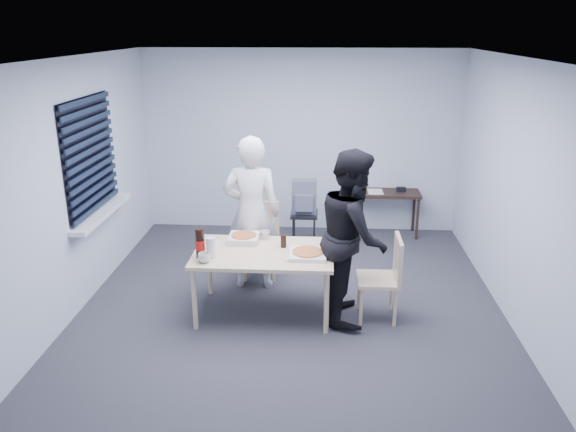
# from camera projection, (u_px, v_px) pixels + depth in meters

# --- Properties ---
(room) EXTENTS (5.00, 5.00, 5.00)m
(room) POSITION_uv_depth(u_px,v_px,m) (94.00, 165.00, 6.15)
(room) COLOR #2F3035
(room) RESTS_ON ground
(dining_table) EXTENTS (1.42, 0.90, 0.69)m
(dining_table) POSITION_uv_depth(u_px,v_px,m) (264.00, 257.00, 5.77)
(dining_table) COLOR beige
(dining_table) RESTS_ON ground
(chair_far) EXTENTS (0.42, 0.42, 0.89)m
(chair_far) POSITION_uv_depth(u_px,v_px,m) (261.00, 234.00, 6.75)
(chair_far) COLOR beige
(chair_far) RESTS_ON ground
(chair_right) EXTENTS (0.42, 0.42, 0.89)m
(chair_right) POSITION_uv_depth(u_px,v_px,m) (387.00, 273.00, 5.69)
(chair_right) COLOR beige
(chair_right) RESTS_ON ground
(person_white) EXTENTS (0.65, 0.42, 1.77)m
(person_white) POSITION_uv_depth(u_px,v_px,m) (252.00, 213.00, 6.31)
(person_white) COLOR silver
(person_white) RESTS_ON ground
(person_black) EXTENTS (0.47, 0.86, 1.77)m
(person_black) POSITION_uv_depth(u_px,v_px,m) (353.00, 236.00, 5.63)
(person_black) COLOR black
(person_black) RESTS_ON ground
(side_table) EXTENTS (0.96, 0.43, 0.64)m
(side_table) POSITION_uv_depth(u_px,v_px,m) (386.00, 197.00, 8.00)
(side_table) COLOR #322218
(side_table) RESTS_ON ground
(stool) EXTENTS (0.36, 0.36, 0.50)m
(stool) POSITION_uv_depth(u_px,v_px,m) (304.00, 221.00, 7.57)
(stool) COLOR black
(stool) RESTS_ON ground
(backpack) EXTENTS (0.33, 0.24, 0.46)m
(backpack) POSITION_uv_depth(u_px,v_px,m) (304.00, 197.00, 7.45)
(backpack) COLOR slate
(backpack) RESTS_ON stool
(pizza_box_a) EXTENTS (0.32, 0.32, 0.08)m
(pizza_box_a) POSITION_uv_depth(u_px,v_px,m) (244.00, 238.00, 6.00)
(pizza_box_a) COLOR silver
(pizza_box_a) RESTS_ON dining_table
(pizza_box_b) EXTENTS (0.37, 0.37, 0.05)m
(pizza_box_b) POSITION_uv_depth(u_px,v_px,m) (308.00, 254.00, 5.63)
(pizza_box_b) COLOR silver
(pizza_box_b) RESTS_ON dining_table
(mug_a) EXTENTS (0.17, 0.17, 0.10)m
(mug_a) POSITION_uv_depth(u_px,v_px,m) (204.00, 258.00, 5.47)
(mug_a) COLOR silver
(mug_a) RESTS_ON dining_table
(mug_b) EXTENTS (0.10, 0.10, 0.09)m
(mug_b) POSITION_uv_depth(u_px,v_px,m) (265.00, 235.00, 6.06)
(mug_b) COLOR silver
(mug_b) RESTS_ON dining_table
(cola_glass) EXTENTS (0.08, 0.08, 0.14)m
(cola_glass) POSITION_uv_depth(u_px,v_px,m) (283.00, 241.00, 5.84)
(cola_glass) COLOR black
(cola_glass) RESTS_ON dining_table
(soda_bottle) EXTENTS (0.10, 0.10, 0.30)m
(soda_bottle) POSITION_uv_depth(u_px,v_px,m) (200.00, 244.00, 5.56)
(soda_bottle) COLOR black
(soda_bottle) RESTS_ON dining_table
(plastic_cups) EXTENTS (0.10, 0.10, 0.21)m
(plastic_cups) POSITION_uv_depth(u_px,v_px,m) (211.00, 248.00, 5.56)
(plastic_cups) COLOR silver
(plastic_cups) RESTS_ON dining_table
(rubber_band) EXTENTS (0.05, 0.05, 0.00)m
(rubber_band) POSITION_uv_depth(u_px,v_px,m) (286.00, 262.00, 5.50)
(rubber_band) COLOR red
(rubber_band) RESTS_ON dining_table
(papers) EXTENTS (0.29, 0.34, 0.00)m
(papers) POSITION_uv_depth(u_px,v_px,m) (375.00, 192.00, 7.98)
(papers) COLOR white
(papers) RESTS_ON side_table
(black_box) EXTENTS (0.14, 0.10, 0.06)m
(black_box) POSITION_uv_depth(u_px,v_px,m) (401.00, 189.00, 8.00)
(black_box) COLOR black
(black_box) RESTS_ON side_table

